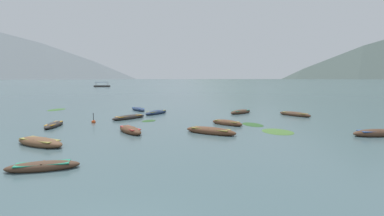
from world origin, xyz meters
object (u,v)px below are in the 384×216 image
Objects in this scene: rowboat_6 at (376,133)px; rowboat_0 at (43,166)px; rowboat_11 at (130,130)px; mooring_buoy at (94,122)px; rowboat_1 at (227,123)px; rowboat_2 at (138,109)px; rowboat_4 at (54,125)px; rowboat_9 at (211,131)px; rowboat_5 at (156,112)px; rowboat_7 at (40,142)px; rowboat_8 at (295,114)px; rowboat_10 at (241,112)px; ferry_0 at (102,86)px; rowboat_3 at (129,117)px.

rowboat_0 is at bearing -159.93° from rowboat_6.
rowboat_11 is 3.31× the size of mooring_buoy.
mooring_buoy reaches higher than rowboat_1.
mooring_buoy is at bearing -103.14° from rowboat_2.
rowboat_2 is 0.97× the size of rowboat_4.
rowboat_9 reaches higher than rowboat_4.
rowboat_5 is 23.18m from rowboat_6.
rowboat_9 is at bearing -62.45° from rowboat_2.
rowboat_7 is 0.97× the size of rowboat_9.
rowboat_2 is 18.78m from rowboat_9.
rowboat_6 is 12.01m from rowboat_8.
rowboat_10 is 118.52m from ferry_0.
ferry_0 is 6.96× the size of mooring_buoy.
rowboat_11 is (5.12, 4.39, -0.00)m from rowboat_7.
rowboat_11 is (-17.41, -10.24, 0.02)m from rowboat_8.
rowboat_10 is (13.78, 22.19, 0.02)m from rowboat_0.
rowboat_6 is (21.42, -17.75, 0.04)m from rowboat_2.
rowboat_6 reaches higher than rowboat_8.
rowboat_1 is 15.91m from rowboat_7.
mooring_buoy is (-2.56, -10.98, -0.07)m from rowboat_2.
rowboat_3 is 0.92× the size of rowboat_9.
rowboat_1 is 16.13m from rowboat_4.
rowboat_11 is (-11.42, -12.65, 0.02)m from rowboat_10.
rowboat_11 is (-6.58, 0.52, -0.00)m from rowboat_9.
rowboat_8 is 3.68× the size of mooring_buoy.
rowboat_11 is 126.23m from ferry_0.
rowboat_6 is 0.51× the size of ferry_0.
rowboat_8 is at bearing 12.97° from mooring_buoy.
mooring_buoy is at bearing 87.28° from rowboat_7.
rowboat_7 is 0.56× the size of ferry_0.
rowboat_11 reaches higher than rowboat_0.
rowboat_0 is 25.68m from rowboat_2.
rowboat_9 is (-1.91, -4.35, 0.02)m from rowboat_1.
rowboat_5 is at bearing 172.93° from rowboat_8.
rowboat_1 is at bearing 24.26° from rowboat_11.
rowboat_10 is at bearing 26.79° from rowboat_4.
rowboat_3 is 1.00× the size of rowboat_8.
rowboat_8 is at bearing 44.80° from rowboat_9.
rowboat_6 is 3.54× the size of mooring_buoy.
rowboat_7 is at bearing -105.25° from rowboat_3.
rowboat_2 is 0.93× the size of rowboat_5.
rowboat_3 is at bearing 134.35° from rowboat_9.
rowboat_10 reaches higher than rowboat_4.
rowboat_7 is at bearing -147.00° from rowboat_8.
ferry_0 is (-30.34, 117.35, 0.29)m from rowboat_4.
rowboat_8 is (8.92, 6.41, 0.00)m from rowboat_1.
rowboat_9 is 6.60m from rowboat_11.
rowboat_6 is (21.68, 7.92, 0.05)m from rowboat_0.
mooring_buoy reaches higher than rowboat_0.
rowboat_1 is at bearing -144.28° from rowboat_8.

